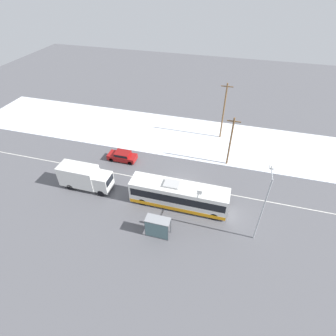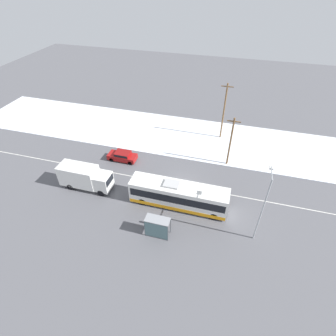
{
  "view_description": "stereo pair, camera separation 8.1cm",
  "coord_description": "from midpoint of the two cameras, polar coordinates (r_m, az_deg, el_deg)",
  "views": [
    {
      "loc": [
        5.17,
        -25.22,
        23.63
      ],
      "look_at": [
        -2.21,
        1.43,
        1.4
      ],
      "focal_mm": 28.0,
      "sensor_mm": 36.0,
      "label": 1
    },
    {
      "loc": [
        5.25,
        -25.19,
        23.63
      ],
      "look_at": [
        -2.21,
        1.43,
        1.4
      ],
      "focal_mm": 28.0,
      "sensor_mm": 36.0,
      "label": 2
    }
  ],
  "objects": [
    {
      "name": "city_bus",
      "position": [
        31.28,
        2.38,
        -5.95
      ],
      "size": [
        11.7,
        2.57,
        3.33
      ],
      "color": "white",
      "rests_on": "ground_plane"
    },
    {
      "name": "box_truck",
      "position": [
        35.22,
        -17.67,
        -1.79
      ],
      "size": [
        6.81,
        2.3,
        3.21
      ],
      "color": "silver",
      "rests_on": "ground_plane"
    },
    {
      "name": "snow_lot",
      "position": [
        44.42,
        6.56,
        6.47
      ],
      "size": [
        80.0,
        12.68,
        0.12
      ],
      "color": "silver",
      "rests_on": "ground_plane"
    },
    {
      "name": "utility_pole_snowlot",
      "position": [
        42.96,
        12.12,
        12.01
      ],
      "size": [
        1.8,
        0.24,
        9.33
      ],
      "color": "brown",
      "rests_on": "ground_plane"
    },
    {
      "name": "utility_pole_roadside",
      "position": [
        37.18,
        13.52,
        5.66
      ],
      "size": [
        1.8,
        0.24,
        7.53
      ],
      "color": "brown",
      "rests_on": "ground_plane"
    },
    {
      "name": "lane_marking_center",
      "position": [
        34.94,
        2.94,
        -3.82
      ],
      "size": [
        60.0,
        0.12,
        0.0
      ],
      "color": "silver",
      "rests_on": "ground_plane"
    },
    {
      "name": "streetlamp",
      "position": [
        27.22,
        20.26,
        -6.87
      ],
      "size": [
        0.36,
        2.42,
        8.43
      ],
      "color": "#9EA3A8",
      "rests_on": "ground_plane"
    },
    {
      "name": "sedan_car",
      "position": [
        39.35,
        -9.82,
        2.65
      ],
      "size": [
        4.24,
        1.8,
        1.42
      ],
      "rotation": [
        0.0,
        0.0,
        3.14
      ],
      "color": "maroon",
      "rests_on": "ground_plane"
    },
    {
      "name": "pedestrian_at_stop",
      "position": [
        29.48,
        -2.19,
        -11.17
      ],
      "size": [
        0.63,
        0.28,
        1.75
      ],
      "color": "#23232D",
      "rests_on": "ground_plane"
    },
    {
      "name": "bus_shelter",
      "position": [
        28.17,
        -2.36,
        -12.48
      ],
      "size": [
        2.63,
        1.2,
        2.4
      ],
      "color": "gray",
      "rests_on": "ground_plane"
    },
    {
      "name": "ground_plane",
      "position": [
        34.94,
        2.94,
        -3.83
      ],
      "size": [
        120.0,
        120.0,
        0.0
      ],
      "primitive_type": "plane",
      "color": "#56565B"
    }
  ]
}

